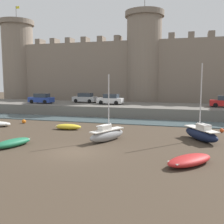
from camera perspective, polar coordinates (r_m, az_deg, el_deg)
name	(u,v)px	position (r m, az deg, el deg)	size (l,w,h in m)	color
ground_plane	(74,152)	(20.15, -8.25, -8.70)	(160.00, 160.00, 0.00)	#423528
water_channel	(122,121)	(34.40, 2.18, -1.98)	(80.00, 4.50, 0.10)	slate
quay_road	(133,109)	(41.32, 4.55, 0.55)	(67.69, 10.00, 1.57)	#666059
castle	(144,67)	(51.42, 6.94, 9.80)	(63.03, 7.34, 21.14)	gray
sailboat_foreground_centre	(201,133)	(24.91, 18.81, -4.42)	(3.39, 4.46, 6.89)	#141E3D
rowboat_near_channel_left	(68,127)	(29.24, -9.54, -3.15)	(3.03, 1.35, 0.61)	yellow
rowboat_midflat_left	(13,143)	(22.98, -20.71, -6.25)	(2.09, 3.52, 0.65)	#1E6B47
sailboat_midflat_right	(107,134)	(23.36, -1.10, -4.85)	(2.71, 4.13, 5.91)	gray
rowboat_midflat_centre	(190,160)	(17.73, 16.52, -9.99)	(3.54, 3.77, 0.65)	red
mooring_buoy_mid_mud	(24,121)	(34.67, -18.64, -1.95)	(0.49, 0.49, 0.49)	orange
mooring_buoy_near_shore	(103,129)	(28.11, -1.94, -3.74)	(0.37, 0.37, 0.37)	orange
mooring_buoy_near_channel	(222,130)	(29.50, 22.79, -3.72)	(0.43, 0.43, 0.43)	#E04C1E
car_quay_west	(41,99)	(44.83, -15.13, 2.84)	(4.20, 2.08, 1.62)	#263F99
car_quay_centre_west	(85,98)	(44.93, -5.92, 3.06)	(4.20, 2.08, 1.62)	#B2B5B7
car_quay_east	(111,99)	(41.60, -0.33, 2.78)	(4.20, 2.08, 1.62)	silver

